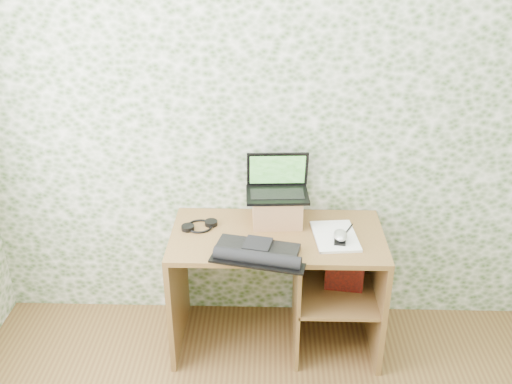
{
  "coord_description": "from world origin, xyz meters",
  "views": [
    {
      "loc": [
        -0.05,
        -1.31,
        2.39
      ],
      "look_at": [
        -0.12,
        1.39,
        1.04
      ],
      "focal_mm": 40.0,
      "sensor_mm": 36.0,
      "label": 1
    }
  ],
  "objects_px": {
    "laptop": "(277,185)",
    "keyboard": "(257,253)",
    "desk": "(290,271)",
    "notepad": "(335,236)",
    "riser": "(277,209)"
  },
  "relations": [
    {
      "from": "desk",
      "to": "laptop",
      "type": "bearing_deg",
      "value": 117.83
    },
    {
      "from": "riser",
      "to": "notepad",
      "type": "distance_m",
      "value": 0.37
    },
    {
      "from": "keyboard",
      "to": "laptop",
      "type": "bearing_deg",
      "value": 88.44
    },
    {
      "from": "desk",
      "to": "laptop",
      "type": "height_order",
      "value": "laptop"
    },
    {
      "from": "desk",
      "to": "notepad",
      "type": "distance_m",
      "value": 0.37
    },
    {
      "from": "desk",
      "to": "keyboard",
      "type": "relative_size",
      "value": 2.36
    },
    {
      "from": "laptop",
      "to": "keyboard",
      "type": "bearing_deg",
      "value": -107.23
    },
    {
      "from": "keyboard",
      "to": "desk",
      "type": "bearing_deg",
      "value": 67.12
    },
    {
      "from": "keyboard",
      "to": "riser",
      "type": "bearing_deg",
      "value": 87.08
    },
    {
      "from": "riser",
      "to": "keyboard",
      "type": "height_order",
      "value": "riser"
    },
    {
      "from": "notepad",
      "to": "keyboard",
      "type": "bearing_deg",
      "value": -159.8
    },
    {
      "from": "desk",
      "to": "riser",
      "type": "bearing_deg",
      "value": 125.03
    },
    {
      "from": "desk",
      "to": "keyboard",
      "type": "distance_m",
      "value": 0.43
    },
    {
      "from": "keyboard",
      "to": "notepad",
      "type": "distance_m",
      "value": 0.48
    },
    {
      "from": "keyboard",
      "to": "notepad",
      "type": "xyz_separation_m",
      "value": [
        0.43,
        0.21,
        -0.02
      ]
    }
  ]
}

